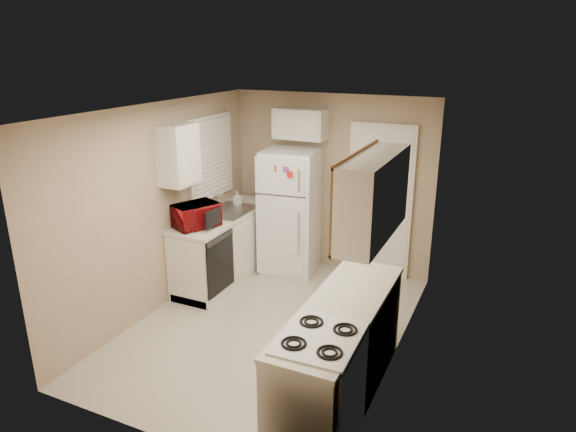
% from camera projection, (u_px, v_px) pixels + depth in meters
% --- Properties ---
extents(floor, '(3.80, 3.80, 0.00)m').
position_uv_depth(floor, '(269.00, 326.00, 5.74)').
color(floor, beige).
rests_on(floor, ground).
extents(ceiling, '(3.80, 3.80, 0.00)m').
position_uv_depth(ceiling, '(266.00, 109.00, 4.98)').
color(ceiling, white).
rests_on(ceiling, floor).
extents(wall_left, '(3.80, 3.80, 0.00)m').
position_uv_depth(wall_left, '(160.00, 208.00, 5.92)').
color(wall_left, tan).
rests_on(wall_left, floor).
extents(wall_right, '(3.80, 3.80, 0.00)m').
position_uv_depth(wall_right, '(401.00, 246.00, 4.81)').
color(wall_right, tan).
rests_on(wall_right, floor).
extents(wall_back, '(2.80, 2.80, 0.00)m').
position_uv_depth(wall_back, '(331.00, 183.00, 7.00)').
color(wall_back, tan).
rests_on(wall_back, floor).
extents(wall_front, '(2.80, 2.80, 0.00)m').
position_uv_depth(wall_front, '(150.00, 304.00, 3.73)').
color(wall_front, tan).
rests_on(wall_front, floor).
extents(left_counter, '(0.60, 1.80, 0.90)m').
position_uv_depth(left_counter, '(226.00, 246.00, 6.81)').
color(left_counter, silver).
rests_on(left_counter, floor).
extents(dishwasher, '(0.03, 0.58, 0.72)m').
position_uv_depth(dishwasher, '(220.00, 264.00, 6.17)').
color(dishwasher, black).
rests_on(dishwasher, floor).
extents(sink, '(0.54, 0.74, 0.16)m').
position_uv_depth(sink, '(230.00, 214.00, 6.81)').
color(sink, gray).
rests_on(sink, left_counter).
extents(microwave, '(0.59, 0.48, 0.35)m').
position_uv_depth(microwave, '(196.00, 215.00, 6.16)').
color(microwave, maroon).
rests_on(microwave, left_counter).
extents(soap_bottle, '(0.10, 0.11, 0.19)m').
position_uv_depth(soap_bottle, '(237.00, 198.00, 7.03)').
color(soap_bottle, beige).
rests_on(soap_bottle, left_counter).
extents(window_blinds, '(0.10, 0.98, 1.08)m').
position_uv_depth(window_blinds, '(211.00, 157.00, 6.68)').
color(window_blinds, silver).
rests_on(window_blinds, wall_left).
extents(upper_cabinet_left, '(0.30, 0.45, 0.70)m').
position_uv_depth(upper_cabinet_left, '(179.00, 155.00, 5.86)').
color(upper_cabinet_left, silver).
rests_on(upper_cabinet_left, wall_left).
extents(refrigerator, '(0.78, 0.76, 1.69)m').
position_uv_depth(refrigerator, '(291.00, 211.00, 6.95)').
color(refrigerator, white).
rests_on(refrigerator, floor).
extents(cabinet_over_fridge, '(0.70, 0.30, 0.40)m').
position_uv_depth(cabinet_over_fridge, '(300.00, 124.00, 6.78)').
color(cabinet_over_fridge, silver).
rests_on(cabinet_over_fridge, wall_back).
extents(interior_door, '(0.86, 0.06, 2.08)m').
position_uv_depth(interior_door, '(380.00, 203.00, 6.74)').
color(interior_door, white).
rests_on(interior_door, floor).
extents(right_counter, '(0.60, 2.00, 0.90)m').
position_uv_depth(right_counter, '(340.00, 352.00, 4.47)').
color(right_counter, silver).
rests_on(right_counter, floor).
extents(stove, '(0.59, 0.72, 0.86)m').
position_uv_depth(stove, '(319.00, 391.00, 3.99)').
color(stove, white).
rests_on(stove, floor).
extents(upper_cabinet_right, '(0.30, 1.20, 0.70)m').
position_uv_depth(upper_cabinet_right, '(374.00, 196.00, 4.25)').
color(upper_cabinet_right, silver).
rests_on(upper_cabinet_right, wall_right).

